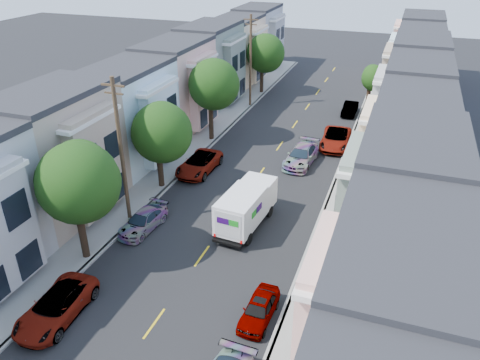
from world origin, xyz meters
The scene contains 24 objects.
ground centered at (0.00, 0.00, 0.00)m, with size 160.00×160.00×0.00m, color black.
road_slab centered at (0.00, 15.00, 0.01)m, with size 12.00×70.00×0.02m, color black.
curb_left centered at (-6.05, 15.00, 0.07)m, with size 0.30×70.00×0.15m, color gray.
curb_right centered at (6.05, 15.00, 0.07)m, with size 0.30×70.00×0.15m, color gray.
sidewalk_left centered at (-7.35, 15.00, 0.07)m, with size 2.60×70.00×0.15m, color gray.
sidewalk_right centered at (7.35, 15.00, 0.07)m, with size 2.60×70.00×0.15m, color gray.
centerline centered at (0.00, 15.00, 0.00)m, with size 0.12×70.00×0.01m, color gold.
townhouse_row_left centered at (-11.15, 15.00, 0.00)m, with size 5.00×70.00×8.50m, color #FFDEB5.
townhouse_row_right centered at (11.15, 15.00, 0.00)m, with size 5.00×70.00×8.50m, color #FFDEB5.
tree_b centered at (-6.30, -2.50, 5.25)m, with size 4.70×4.70×7.62m.
tree_c centered at (-6.30, 7.16, 4.59)m, with size 4.54×4.54×6.88m.
tree_d centered at (-6.30, 17.24, 5.47)m, with size 4.70×4.70×7.85m.
tree_e centered at (-6.30, 33.34, 4.92)m, with size 4.63×4.63×7.25m.
tree_far_r centered at (6.89, 30.10, 3.90)m, with size 2.76×2.76×5.35m.
utility_pole_near centered at (-6.30, 2.00, 5.15)m, with size 1.60×0.26×10.00m.
utility_pole_far centered at (-6.30, 28.00, 5.15)m, with size 1.60×0.26×10.00m.
fedex_truck centered at (1.45, 4.15, 1.55)m, with size 2.23×5.79×2.78m.
lead_sedan centered at (2.73, 14.95, 0.76)m, with size 2.13×5.07×1.52m, color black.
parked_left_b centered at (-4.90, -7.26, 0.69)m, with size 2.29×4.97×1.38m, color #0E0C36.
parked_left_c centered at (-4.90, 1.46, 0.62)m, with size 1.72×4.10×1.23m, color #BCBCBD.
parked_left_d centered at (-4.90, 10.59, 0.73)m, with size 2.42×5.24×1.46m, color #3C080B.
parked_right_b centered at (4.90, -3.83, 0.61)m, with size 1.43×3.75×1.21m, color silver.
parked_right_c centered at (4.90, 19.65, 0.77)m, with size 2.55×5.52×1.53m, color black.
parked_right_d centered at (4.90, 29.02, 0.65)m, with size 1.38×3.91×1.30m, color black.
Camera 1 is at (10.07, -21.16, 17.56)m, focal length 35.00 mm.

